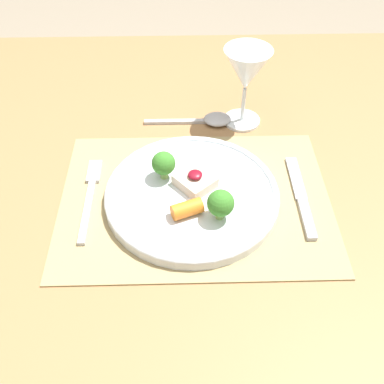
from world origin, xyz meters
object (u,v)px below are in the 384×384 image
Objects in this scene: dinner_plate at (192,195)px; wine_glass_near at (246,73)px; knife at (302,201)px; spoon at (210,120)px; fork at (90,193)px.

wine_glass_near is at bearing 64.20° from dinner_plate.
dinner_plate is 0.19m from knife.
spoon is (-0.15, 0.23, 0.00)m from knife.
dinner_plate reaches higher than fork.
spoon is at bearing 43.41° from fork.
spoon is (0.22, 0.21, 0.00)m from fork.
fork is at bearing -144.13° from wine_glass_near.
knife is 1.08× the size of spoon.
fork is 1.08× the size of spoon.
fork is 0.30m from spoon.
wine_glass_near is at bearing 36.34° from fork.
knife is at bearing -71.36° from wine_glass_near.
spoon reaches higher than fork.
wine_glass_near is (0.29, 0.21, 0.11)m from fork.
spoon is 1.11× the size of wine_glass_near.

